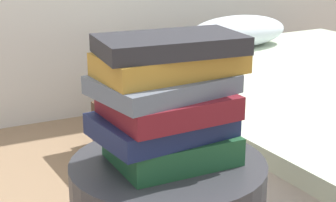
{
  "coord_description": "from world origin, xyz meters",
  "views": [
    {
      "loc": [
        -0.48,
        -0.95,
        1.04
      ],
      "look_at": [
        0.0,
        0.0,
        0.71
      ],
      "focal_mm": 58.22,
      "sensor_mm": 36.0,
      "label": 1
    }
  ],
  "objects_px": {
    "book_maroon": "(171,105)",
    "book_charcoal": "(170,44)",
    "book_navy": "(162,125)",
    "book_ochre": "(171,63)",
    "book_slate": "(163,84)",
    "book_forest": "(172,147)"
  },
  "relations": [
    {
      "from": "book_ochre",
      "to": "book_charcoal",
      "type": "height_order",
      "value": "book_charcoal"
    },
    {
      "from": "book_navy",
      "to": "book_charcoal",
      "type": "bearing_deg",
      "value": -39.62
    },
    {
      "from": "book_navy",
      "to": "book_slate",
      "type": "relative_size",
      "value": 1.0
    },
    {
      "from": "book_maroon",
      "to": "book_charcoal",
      "type": "relative_size",
      "value": 0.84
    },
    {
      "from": "book_navy",
      "to": "book_ochre",
      "type": "bearing_deg",
      "value": -10.64
    },
    {
      "from": "book_forest",
      "to": "book_slate",
      "type": "height_order",
      "value": "book_slate"
    },
    {
      "from": "book_ochre",
      "to": "book_navy",
      "type": "bearing_deg",
      "value": 171.22
    },
    {
      "from": "book_forest",
      "to": "book_navy",
      "type": "height_order",
      "value": "book_navy"
    },
    {
      "from": "book_forest",
      "to": "book_navy",
      "type": "relative_size",
      "value": 0.91
    },
    {
      "from": "book_navy",
      "to": "book_slate",
      "type": "height_order",
      "value": "book_slate"
    },
    {
      "from": "book_slate",
      "to": "book_maroon",
      "type": "bearing_deg",
      "value": -48.52
    },
    {
      "from": "book_charcoal",
      "to": "book_forest",
      "type": "bearing_deg",
      "value": 28.15
    },
    {
      "from": "book_charcoal",
      "to": "book_navy",
      "type": "bearing_deg",
      "value": 151.22
    },
    {
      "from": "book_navy",
      "to": "book_maroon",
      "type": "distance_m",
      "value": 0.05
    },
    {
      "from": "book_maroon",
      "to": "book_navy",
      "type": "bearing_deg",
      "value": 128.62
    },
    {
      "from": "book_maroon",
      "to": "book_charcoal",
      "type": "height_order",
      "value": "book_charcoal"
    },
    {
      "from": "book_maroon",
      "to": "book_ochre",
      "type": "xyz_separation_m",
      "value": [
        0.01,
        0.01,
        0.08
      ]
    },
    {
      "from": "book_slate",
      "to": "book_charcoal",
      "type": "xyz_separation_m",
      "value": [
        0.01,
        -0.0,
        0.08
      ]
    },
    {
      "from": "book_forest",
      "to": "book_navy",
      "type": "xyz_separation_m",
      "value": [
        -0.02,
        0.01,
        0.05
      ]
    },
    {
      "from": "book_navy",
      "to": "book_ochre",
      "type": "distance_m",
      "value": 0.13
    },
    {
      "from": "book_slate",
      "to": "book_ochre",
      "type": "bearing_deg",
      "value": -0.71
    },
    {
      "from": "book_navy",
      "to": "book_charcoal",
      "type": "relative_size",
      "value": 0.94
    }
  ]
}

